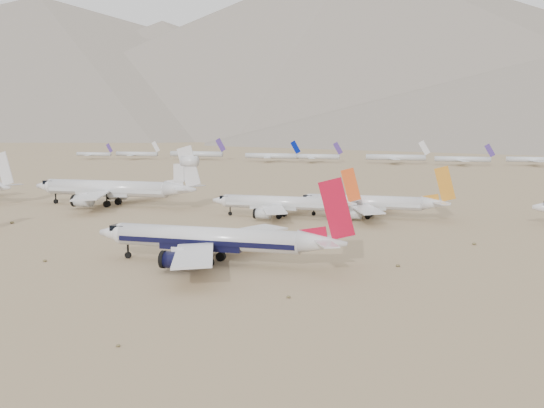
{
  "coord_description": "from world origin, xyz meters",
  "views": [
    {
      "loc": [
        40.03,
        -129.72,
        27.75
      ],
      "look_at": [
        -12.35,
        36.79,
        7.0
      ],
      "focal_mm": 45.0,
      "sensor_mm": 36.0,
      "label": 1
    }
  ],
  "objects": [
    {
      "name": "mountain_range",
      "position": [
        70.18,
        1648.01,
        190.32
      ],
      "size": [
        7354.0,
        3024.0,
        470.0
      ],
      "color": "slate",
      "rests_on": "ground"
    },
    {
      "name": "row2_orange_tail",
      "position": [
        -16.47,
        61.12,
        4.28
      ],
      "size": [
        42.76,
        41.83,
        15.25
      ],
      "color": "silver",
      "rests_on": "ground"
    },
    {
      "name": "row2_white_trijet",
      "position": [
        -78.11,
        71.49,
        6.01
      ],
      "size": [
        58.56,
        57.23,
        20.75
      ],
      "color": "silver",
      "rests_on": "ground"
    },
    {
      "name": "desert_scrub",
      "position": [
        -11.08,
        -26.49,
        0.28
      ],
      "size": [
        247.37,
        121.67,
        0.63
      ],
      "color": "brown",
      "rests_on": "ground"
    },
    {
      "name": "row2_gold_tail",
      "position": [
        8.33,
        68.64,
        4.43
      ],
      "size": [
        44.46,
        43.48,
        15.83
      ],
      "color": "silver",
      "rests_on": "ground"
    },
    {
      "name": "ground",
      "position": [
        0.0,
        0.0,
        0.0
      ],
      "size": [
        7000.0,
        7000.0,
        0.0
      ],
      "primitive_type": "plane",
      "color": "#8C7751",
      "rests_on": "ground"
    },
    {
      "name": "main_airliner",
      "position": [
        -9.8,
        -6.69,
        4.92
      ],
      "size": [
        50.69,
        49.51,
        17.89
      ],
      "color": "silver",
      "rests_on": "ground"
    },
    {
      "name": "distant_storage_row",
      "position": [
        -38.08,
        341.89,
        4.33
      ],
      "size": [
        457.31,
        48.88,
        14.39
      ],
      "color": "silver",
      "rests_on": "ground"
    }
  ]
}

